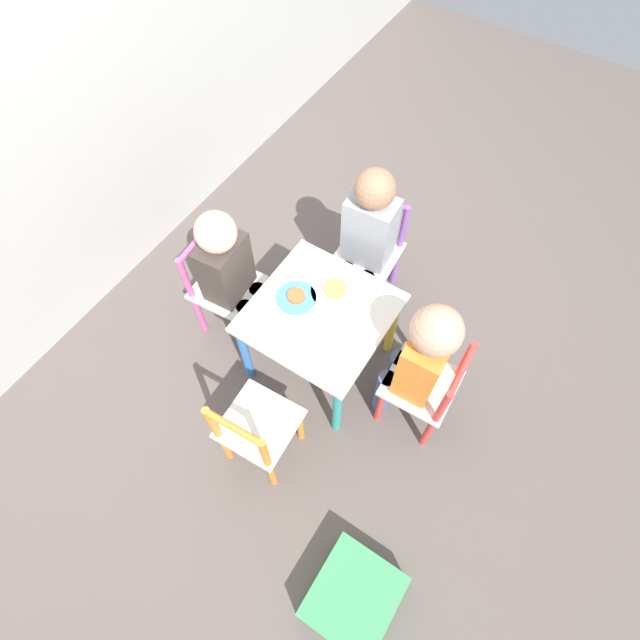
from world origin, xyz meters
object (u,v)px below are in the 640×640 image
(chair_pink, at_px, (223,288))
(child_front, at_px, (421,357))
(child_right, at_px, (368,232))
(chair_purple, at_px, (370,252))
(kids_table, at_px, (320,321))
(child_back, at_px, (229,269))
(plate_right, at_px, (335,290))
(chair_orange, at_px, (256,431))
(storage_bin, at_px, (353,597))
(chair_red, at_px, (426,388))
(plate_back, at_px, (296,297))

(chair_pink, distance_m, child_front, 0.91)
(child_right, bearing_deg, chair_purple, 90.00)
(chair_purple, relative_size, child_right, 0.68)
(child_front, bearing_deg, chair_pink, -88.59)
(kids_table, relative_size, child_back, 0.71)
(chair_purple, relative_size, child_back, 0.72)
(chair_purple, bearing_deg, plate_right, -88.73)
(kids_table, height_order, chair_pink, chair_pink)
(child_back, distance_m, child_right, 0.59)
(chair_purple, bearing_deg, chair_orange, -90.49)
(kids_table, relative_size, child_front, 0.68)
(kids_table, xyz_separation_m, plate_right, (0.11, 0.00, 0.08))
(chair_orange, distance_m, storage_bin, 0.66)
(chair_pink, distance_m, plate_right, 0.52)
(chair_orange, bearing_deg, chair_purple, -89.51)
(child_right, height_order, child_front, child_right)
(kids_table, distance_m, child_back, 0.42)
(child_right, bearing_deg, chair_red, -42.37)
(chair_orange, height_order, child_front, child_front)
(plate_right, xyz_separation_m, storage_bin, (-0.84, -0.61, -0.37))
(chair_red, xyz_separation_m, child_back, (-0.05, 0.88, 0.18))
(child_back, xyz_separation_m, plate_right, (0.14, -0.41, -0.00))
(chair_purple, bearing_deg, plate_back, -103.07)
(kids_table, distance_m, storage_bin, 0.99)
(kids_table, distance_m, chair_pink, 0.48)
(chair_pink, distance_m, child_right, 0.66)
(child_right, distance_m, storage_bin, 1.37)
(chair_red, xyz_separation_m, storage_bin, (-0.75, -0.13, -0.20))
(kids_table, xyz_separation_m, chair_red, (0.02, -0.47, -0.09))
(chair_purple, height_order, storage_bin, chair_purple)
(kids_table, bearing_deg, chair_pink, 94.72)
(chair_orange, bearing_deg, child_front, -131.68)
(storage_bin, bearing_deg, plate_back, 44.50)
(chair_purple, xyz_separation_m, plate_right, (-0.36, -0.04, 0.17))
(chair_pink, bearing_deg, storage_bin, -127.27)
(chair_purple, relative_size, storage_bin, 1.71)
(child_back, distance_m, plate_back, 0.30)
(child_back, relative_size, storage_bin, 2.36)
(chair_purple, bearing_deg, kids_table, -90.00)
(child_back, distance_m, child_front, 0.83)
(chair_purple, relative_size, chair_orange, 1.00)
(kids_table, bearing_deg, chair_red, -87.92)
(plate_back, distance_m, plate_right, 0.15)
(plate_right, bearing_deg, chair_red, -100.90)
(storage_bin, bearing_deg, kids_table, 39.82)
(plate_right, height_order, storage_bin, plate_right)
(kids_table, distance_m, plate_right, 0.13)
(kids_table, relative_size, chair_purple, 0.98)
(chair_purple, relative_size, chair_red, 1.00)
(child_front, xyz_separation_m, storage_bin, (-0.74, -0.19, -0.40))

